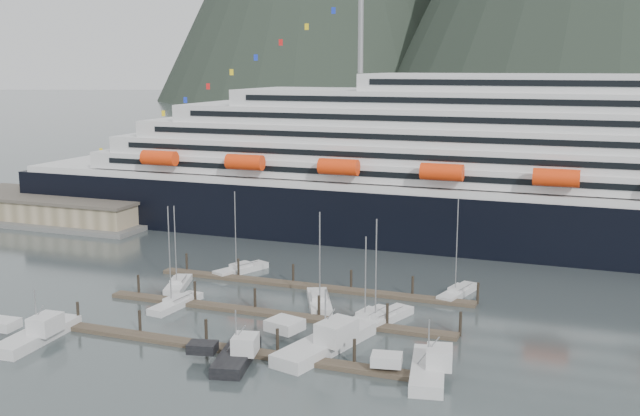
{
  "coord_description": "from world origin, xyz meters",
  "views": [
    {
      "loc": [
        33.35,
        -81.01,
        31.69
      ],
      "look_at": [
        -5.63,
        22.0,
        10.69
      ],
      "focal_mm": 42.0,
      "sensor_mm": 36.0,
      "label": 1
    }
  ],
  "objects_px": {
    "sailboat_b": "(176,304)",
    "sailboat_h": "(369,319)",
    "warehouse": "(55,210)",
    "sailboat_a": "(178,285)",
    "sailboat_c": "(319,302)",
    "trawler_a": "(36,334)",
    "trawler_c": "(324,341)",
    "cruise_ship": "(579,181)",
    "trawler_d": "(427,368)",
    "sailboat_d": "(380,320)",
    "sailboat_e": "(241,270)",
    "trawler_b": "(235,354)",
    "sailboat_g": "(458,293)"
  },
  "relations": [
    {
      "from": "sailboat_b",
      "to": "sailboat_d",
      "type": "bearing_deg",
      "value": -77.05
    },
    {
      "from": "sailboat_c",
      "to": "sailboat_g",
      "type": "relative_size",
      "value": 0.95
    },
    {
      "from": "sailboat_c",
      "to": "trawler_a",
      "type": "relative_size",
      "value": 1.08
    },
    {
      "from": "sailboat_g",
      "to": "trawler_a",
      "type": "bearing_deg",
      "value": 143.3
    },
    {
      "from": "sailboat_b",
      "to": "trawler_d",
      "type": "xyz_separation_m",
      "value": [
        36.4,
        -10.47,
        0.45
      ]
    },
    {
      "from": "sailboat_c",
      "to": "trawler_c",
      "type": "xyz_separation_m",
      "value": [
        6.19,
        -14.77,
        0.55
      ]
    },
    {
      "from": "warehouse",
      "to": "sailboat_b",
      "type": "xyz_separation_m",
      "value": [
        53.47,
        -40.38,
        -1.83
      ]
    },
    {
      "from": "warehouse",
      "to": "trawler_c",
      "type": "height_order",
      "value": "trawler_c"
    },
    {
      "from": "cruise_ship",
      "to": "trawler_d",
      "type": "relative_size",
      "value": 17.89
    },
    {
      "from": "cruise_ship",
      "to": "sailboat_e",
      "type": "relative_size",
      "value": 15.79
    },
    {
      "from": "sailboat_a",
      "to": "sailboat_g",
      "type": "bearing_deg",
      "value": -93.4
    },
    {
      "from": "sailboat_a",
      "to": "trawler_c",
      "type": "bearing_deg",
      "value": -136.93
    },
    {
      "from": "sailboat_c",
      "to": "sailboat_d",
      "type": "relative_size",
      "value": 0.97
    },
    {
      "from": "warehouse",
      "to": "trawler_a",
      "type": "height_order",
      "value": "trawler_a"
    },
    {
      "from": "sailboat_h",
      "to": "trawler_a",
      "type": "relative_size",
      "value": 0.93
    },
    {
      "from": "sailboat_h",
      "to": "trawler_c",
      "type": "height_order",
      "value": "sailboat_h"
    },
    {
      "from": "sailboat_a",
      "to": "sailboat_d",
      "type": "bearing_deg",
      "value": -116.39
    },
    {
      "from": "trawler_b",
      "to": "trawler_d",
      "type": "distance_m",
      "value": 20.61
    },
    {
      "from": "sailboat_a",
      "to": "trawler_c",
      "type": "relative_size",
      "value": 0.8
    },
    {
      "from": "trawler_a",
      "to": "trawler_c",
      "type": "xyz_separation_m",
      "value": [
        32.5,
        9.27,
        0.1
      ]
    },
    {
      "from": "sailboat_c",
      "to": "sailboat_h",
      "type": "distance_m",
      "value": 9.22
    },
    {
      "from": "sailboat_b",
      "to": "sailboat_c",
      "type": "xyz_separation_m",
      "value": [
        17.69,
        7.41,
        0.01
      ]
    },
    {
      "from": "sailboat_a",
      "to": "trawler_d",
      "type": "height_order",
      "value": "sailboat_a"
    },
    {
      "from": "trawler_a",
      "to": "sailboat_b",
      "type": "bearing_deg",
      "value": -30.57
    },
    {
      "from": "trawler_d",
      "to": "warehouse",
      "type": "bearing_deg",
      "value": 49.96
    },
    {
      "from": "sailboat_b",
      "to": "sailboat_h",
      "type": "relative_size",
      "value": 1.22
    },
    {
      "from": "sailboat_h",
      "to": "trawler_a",
      "type": "height_order",
      "value": "sailboat_h"
    },
    {
      "from": "sailboat_d",
      "to": "sailboat_e",
      "type": "bearing_deg",
      "value": 79.64
    },
    {
      "from": "sailboat_a",
      "to": "trawler_d",
      "type": "bearing_deg",
      "value": -132.88
    },
    {
      "from": "sailboat_b",
      "to": "trawler_c",
      "type": "xyz_separation_m",
      "value": [
        23.89,
        -7.36,
        0.56
      ]
    },
    {
      "from": "cruise_ship",
      "to": "warehouse",
      "type": "height_order",
      "value": "cruise_ship"
    },
    {
      "from": "cruise_ship",
      "to": "trawler_a",
      "type": "relative_size",
      "value": 16.76
    },
    {
      "from": "sailboat_d",
      "to": "trawler_b",
      "type": "relative_size",
      "value": 1.33
    },
    {
      "from": "warehouse",
      "to": "trawler_d",
      "type": "relative_size",
      "value": 3.92
    },
    {
      "from": "sailboat_b",
      "to": "sailboat_h",
      "type": "height_order",
      "value": "sailboat_b"
    },
    {
      "from": "sailboat_a",
      "to": "sailboat_c",
      "type": "distance_m",
      "value": 22.0
    },
    {
      "from": "sailboat_a",
      "to": "sailboat_e",
      "type": "height_order",
      "value": "sailboat_e"
    },
    {
      "from": "sailboat_h",
      "to": "trawler_d",
      "type": "xyz_separation_m",
      "value": [
        10.48,
        -13.73,
        0.46
      ]
    },
    {
      "from": "sailboat_c",
      "to": "trawler_b",
      "type": "bearing_deg",
      "value": 150.9
    },
    {
      "from": "sailboat_b",
      "to": "cruise_ship",
      "type": "bearing_deg",
      "value": -36.64
    },
    {
      "from": "warehouse",
      "to": "trawler_d",
      "type": "distance_m",
      "value": 103.27
    },
    {
      "from": "trawler_d",
      "to": "sailboat_c",
      "type": "bearing_deg",
      "value": 35.75
    },
    {
      "from": "cruise_ship",
      "to": "sailboat_b",
      "type": "xyz_separation_m",
      "value": [
        -48.56,
        -53.32,
        -11.62
      ]
    },
    {
      "from": "sailboat_b",
      "to": "sailboat_e",
      "type": "height_order",
      "value": "sailboat_b"
    },
    {
      "from": "trawler_b",
      "to": "sailboat_g",
      "type": "bearing_deg",
      "value": -41.74
    },
    {
      "from": "warehouse",
      "to": "sailboat_a",
      "type": "bearing_deg",
      "value": -33.62
    },
    {
      "from": "warehouse",
      "to": "trawler_c",
      "type": "distance_m",
      "value": 90.91
    },
    {
      "from": "sailboat_d",
      "to": "sailboat_e",
      "type": "xyz_separation_m",
      "value": [
        -26.91,
        14.88,
        -0.01
      ]
    },
    {
      "from": "sailboat_e",
      "to": "trawler_b",
      "type": "bearing_deg",
      "value": -130.96
    },
    {
      "from": "trawler_a",
      "to": "trawler_c",
      "type": "height_order",
      "value": "trawler_c"
    }
  ]
}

